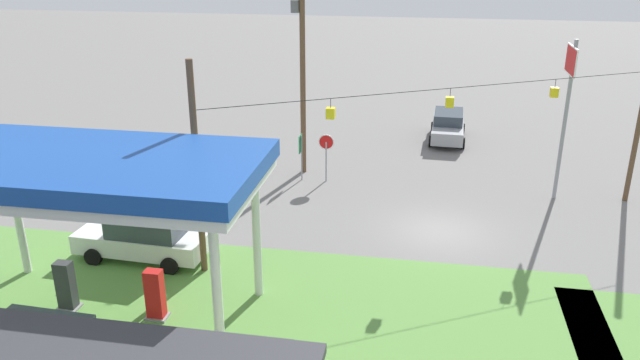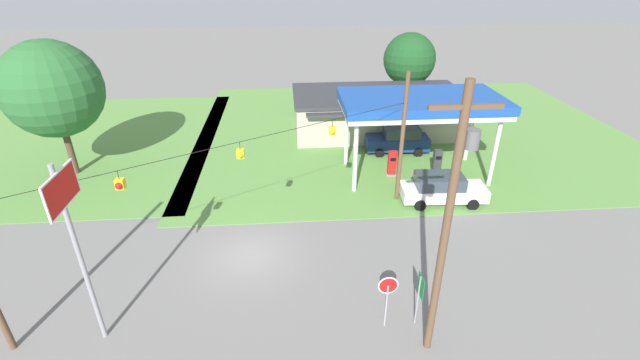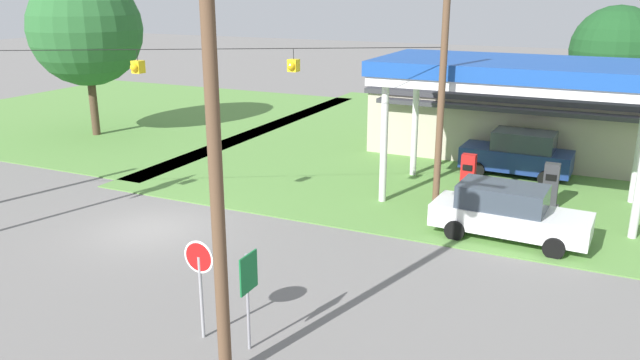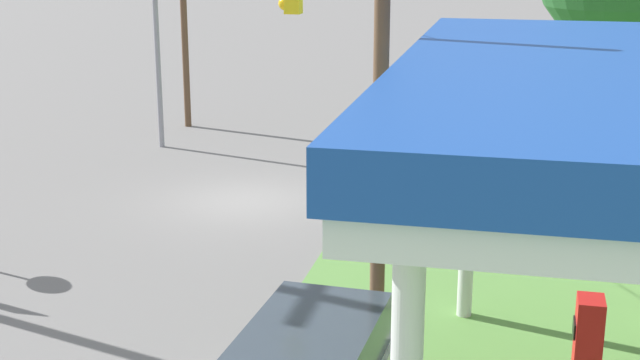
# 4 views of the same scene
# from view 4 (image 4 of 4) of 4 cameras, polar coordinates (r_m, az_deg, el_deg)

# --- Properties ---
(ground_plane) EXTENTS (160.00, 160.00, 0.00)m
(ground_plane) POSITION_cam_4_polar(r_m,az_deg,el_deg) (24.16, -4.76, -1.36)
(ground_plane) COLOR slate
(gas_station_canopy) EXTENTS (10.30, 5.44, 5.52)m
(gas_station_canopy) POSITION_cam_4_polar(r_m,az_deg,el_deg) (11.55, 18.74, 4.61)
(gas_station_canopy) COLOR silver
(gas_station_canopy) RESTS_ON ground
(fuel_pump_near) EXTENTS (0.71, 0.56, 1.77)m
(fuel_pump_near) POSITION_cam_4_polar(r_m,az_deg,el_deg) (14.34, 16.70, -10.69)
(fuel_pump_near) COLOR gray
(fuel_pump_near) RESTS_ON ground
(signal_span_gantry) EXTENTS (17.63, 10.24, 7.93)m
(signal_span_gantry) POSITION_cam_4_polar(r_m,az_deg,el_deg) (23.28, -5.02, 8.75)
(signal_span_gantry) COLOR brown
(signal_span_gantry) RESTS_ON ground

